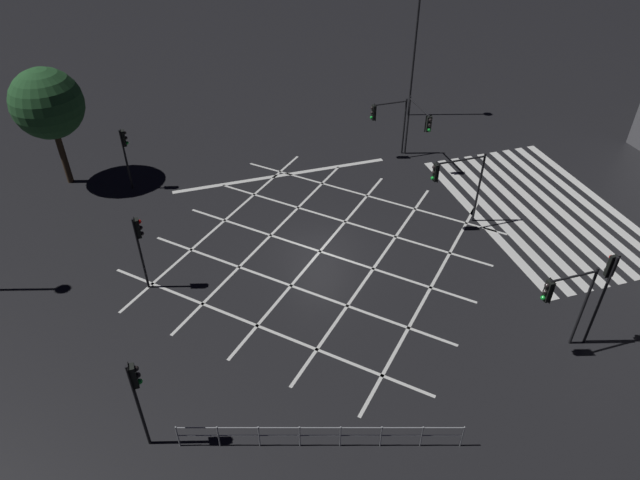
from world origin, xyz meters
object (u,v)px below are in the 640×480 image
(traffic_light_sw_main, at_px, (606,282))
(traffic_light_se_main, at_px, (420,122))
(traffic_light_median_north, at_px, (139,239))
(traffic_light_nw_cross, at_px, (137,389))
(traffic_light_sw_cross, at_px, (564,296))
(traffic_light_ne_cross, at_px, (125,147))
(street_tree_near, at_px, (47,104))
(traffic_light_median_south, at_px, (455,177))
(street_lamp_west, at_px, (418,21))
(traffic_light_se_cross, at_px, (386,116))

(traffic_light_sw_main, bearing_deg, traffic_light_se_main, 1.79)
(traffic_light_median_north, height_order, traffic_light_nw_cross, traffic_light_nw_cross)
(traffic_light_sw_cross, bearing_deg, traffic_light_se_main, -94.75)
(traffic_light_ne_cross, relative_size, street_tree_near, 0.54)
(traffic_light_median_south, xyz_separation_m, traffic_light_nw_cross, (-8.45, 15.52, -0.10))
(traffic_light_median_south, height_order, traffic_light_nw_cross, traffic_light_median_south)
(traffic_light_se_main, bearing_deg, traffic_light_sw_cross, -4.75)
(traffic_light_median_south, relative_size, traffic_light_se_main, 1.05)
(traffic_light_se_main, xyz_separation_m, traffic_light_sw_cross, (-15.08, 1.25, 0.10))
(traffic_light_median_north, xyz_separation_m, street_lamp_west, (13.15, -18.62, 3.74))
(street_lamp_west, height_order, street_tree_near, street_lamp_west)
(traffic_light_nw_cross, relative_size, street_tree_near, 0.59)
(traffic_light_sw_main, height_order, traffic_light_nw_cross, traffic_light_sw_main)
(traffic_light_median_south, relative_size, traffic_light_ne_cross, 1.09)
(traffic_light_sw_main, xyz_separation_m, traffic_light_ne_cross, (17.42, 16.86, -0.53))
(traffic_light_se_main, distance_m, street_lamp_west, 7.94)
(traffic_light_median_north, distance_m, traffic_light_se_main, 17.37)
(traffic_light_se_cross, distance_m, traffic_light_nw_cross, 22.28)
(traffic_light_median_south, distance_m, street_lamp_west, 13.80)
(traffic_light_ne_cross, xyz_separation_m, traffic_light_sw_cross, (-17.40, -15.14, 0.29))
(traffic_light_se_main, bearing_deg, traffic_light_sw_main, 1.79)
(traffic_light_se_cross, bearing_deg, traffic_light_median_south, 92.39)
(street_tree_near, bearing_deg, traffic_light_se_cross, -97.83)
(traffic_light_median_north, distance_m, traffic_light_sw_cross, 17.11)
(traffic_light_sw_main, height_order, traffic_light_median_south, traffic_light_sw_main)
(traffic_light_se_cross, distance_m, traffic_light_ne_cross, 15.01)
(traffic_light_median_north, distance_m, traffic_light_se_cross, 16.80)
(traffic_light_nw_cross, height_order, traffic_light_sw_cross, traffic_light_sw_cross)
(traffic_light_median_south, height_order, street_lamp_west, street_lamp_west)
(traffic_light_se_main, bearing_deg, traffic_light_ne_cross, -98.03)
(traffic_light_median_south, distance_m, street_tree_near, 21.55)
(traffic_light_median_south, relative_size, traffic_light_se_cross, 1.10)
(traffic_light_sw_main, relative_size, street_tree_near, 0.66)
(traffic_light_median_south, height_order, traffic_light_ne_cross, traffic_light_median_south)
(traffic_light_nw_cross, distance_m, street_tree_near, 19.22)
(street_tree_near, bearing_deg, street_lamp_west, -83.72)
(traffic_light_median_south, relative_size, traffic_light_nw_cross, 1.00)
(traffic_light_ne_cross, height_order, street_tree_near, street_tree_near)
(traffic_light_median_south, distance_m, traffic_light_sw_cross, 8.82)
(traffic_light_se_main, bearing_deg, traffic_light_se_cross, -138.63)
(traffic_light_nw_cross, xyz_separation_m, street_lamp_west, (21.30, -19.12, 3.60))
(traffic_light_sw_main, xyz_separation_m, traffic_light_se_main, (15.11, 0.47, -0.33))
(traffic_light_sw_main, xyz_separation_m, street_tree_near, (19.23, 20.33, 1.66))
(traffic_light_median_north, relative_size, traffic_light_sw_cross, 0.95)
(traffic_light_ne_cross, bearing_deg, traffic_light_nw_cross, -90.69)
(traffic_light_ne_cross, bearing_deg, traffic_light_median_north, -88.07)
(traffic_light_ne_cross, bearing_deg, street_lamp_west, 12.73)
(traffic_light_nw_cross, height_order, street_lamp_west, street_lamp_west)
(traffic_light_sw_main, height_order, traffic_light_sw_cross, traffic_light_sw_main)
(traffic_light_se_cross, bearing_deg, street_tree_near, -7.83)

